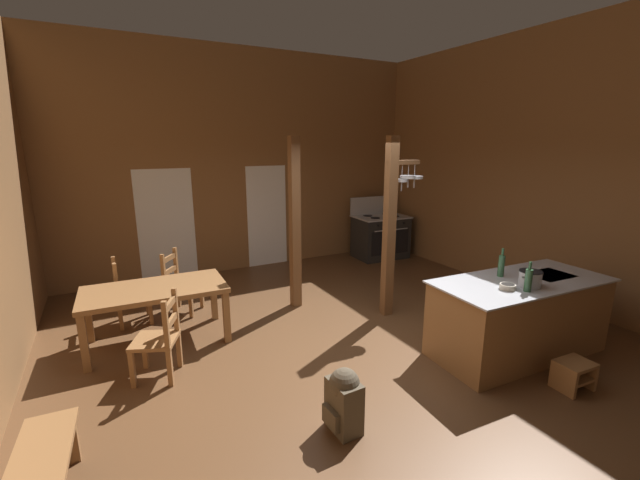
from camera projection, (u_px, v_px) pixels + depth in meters
name	position (u px, v px, depth m)	size (l,w,h in m)	color
ground_plane	(358.00, 354.00, 5.00)	(7.94, 8.73, 0.10)	brown
wall_back	(247.00, 162.00, 7.94)	(7.94, 0.14, 4.25)	brown
wall_right	(560.00, 168.00, 6.17)	(0.14, 8.73, 4.25)	brown
glazed_door_back_left	(166.00, 225.00, 7.40)	(1.00, 0.01, 2.05)	white
glazed_panel_back_right	(267.00, 216.00, 8.30)	(0.84, 0.01, 2.05)	white
kitchen_island	(518.00, 317.00, 4.85)	(2.21, 1.08, 0.93)	brown
stove_range	(380.00, 236.00, 8.97)	(1.19, 0.88, 1.32)	black
support_post_with_pot_rack	(392.00, 221.00, 5.75)	(0.59, 0.27, 2.60)	brown
support_post_center	(295.00, 225.00, 6.08)	(0.14, 0.14, 2.60)	brown
step_stool	(574.00, 373.00, 4.18)	(0.38, 0.30, 0.30)	olive
dining_table	(155.00, 294.00, 5.05)	(1.73, 0.96, 0.74)	brown
ladderback_chair_near_window	(160.00, 338.00, 4.33)	(0.58, 0.58, 0.95)	olive
ladderback_chair_by_post	(128.00, 293.00, 5.64)	(0.45, 0.45, 0.95)	olive
ladderback_chair_at_table_end	(180.00, 283.00, 6.03)	(0.61, 0.61, 0.95)	olive
bench_along_left_wall	(42.00, 480.00, 2.70)	(0.43, 1.13, 0.44)	brown
backpack	(344.00, 398.00, 3.54)	(0.31, 0.33, 0.60)	#4C4233
stockpot_on_counter	(530.00, 279.00, 4.51)	(0.32, 0.25, 0.18)	#A8AAB2
mixing_bowl_on_counter	(508.00, 287.00, 4.43)	(0.17, 0.17, 0.06)	#B2A893
bottle_tall_on_counter	(501.00, 265.00, 4.84)	(0.07, 0.07, 0.35)	#2D5638
bottle_short_on_counter	(528.00, 280.00, 4.35)	(0.08, 0.08, 0.33)	#2D5638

